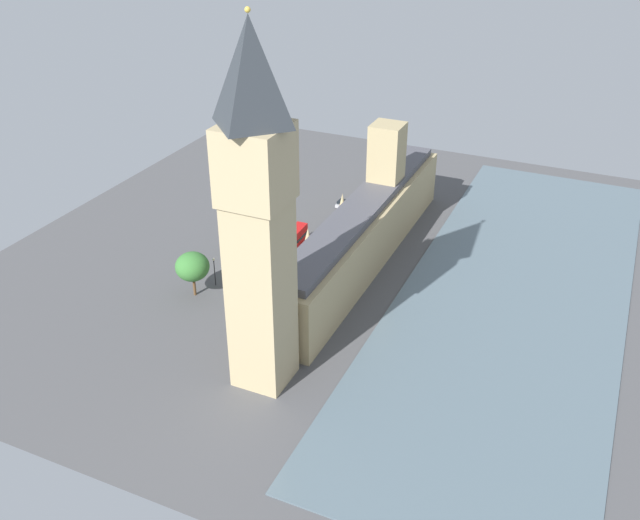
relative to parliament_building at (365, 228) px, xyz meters
The scene contains 14 objects.
ground_plane 7.86m from the parliament_building, 35.32° to the left, with size 144.93×144.93×0.00m, color #4C4C4F.
river_thames 33.51m from the parliament_building, behind, with size 42.30×130.44×0.25m, color slate.
parliament_building is the anchor object (origin of this frame).
clock_tower 50.06m from the parliament_building, 89.50° to the left, with size 9.55×9.55×59.11m.
car_silver_corner 27.53m from the parliament_building, 56.78° to the right, with size 1.91×4.14×1.74m.
car_blue_leading 18.34m from the parliament_building, 42.51° to the right, with size 1.97×4.53×1.74m.
double_decker_bus_by_river_gate 16.52m from the parliament_building, 12.48° to the left, with size 2.82×10.55×4.75m.
pedestrian_kerbside 18.76m from the parliament_building, 67.03° to the right, with size 0.61×0.64×1.51m.
pedestrian_under_trees 26.06m from the parliament_building, 73.49° to the left, with size 0.47×0.58×1.58m.
plane_tree_trailing 37.37m from the parliament_building, 47.47° to the left, with size 6.68×6.68×9.31m.
plane_tree_opposite_hall 25.87m from the parliament_building, 22.83° to the left, with size 6.11×6.11×8.58m.
plane_tree_near_tower 24.72m from the parliament_building, 12.23° to the left, with size 4.75×4.75×7.32m.
street_lamp_far_end 32.80m from the parliament_building, 44.01° to the left, with size 0.56×0.56×6.29m.
street_lamp_midblock 24.42m from the parliament_building, ahead, with size 0.56×0.56×6.15m.
Camera 1 is at (-47.83, 123.13, 74.71)m, focal length 39.32 mm.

